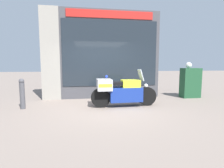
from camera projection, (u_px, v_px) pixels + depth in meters
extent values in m
plane|color=gray|center=(108.00, 108.00, 5.89)|extent=(60.00, 60.00, 0.00)
cube|color=#424247|center=(102.00, 55.00, 7.64)|extent=(5.07, 0.40, 3.79)
cube|color=gray|center=(51.00, 54.00, 7.34)|extent=(0.76, 0.55, 3.79)
cube|color=#1E262D|center=(111.00, 53.00, 7.48)|extent=(4.08, 0.02, 2.79)
cube|color=red|center=(111.00, 14.00, 7.29)|extent=(3.67, 0.03, 0.32)
cube|color=slate|center=(109.00, 91.00, 7.88)|extent=(3.86, 0.30, 0.55)
cube|color=silver|center=(109.00, 69.00, 7.91)|extent=(3.86, 0.02, 1.49)
cube|color=beige|center=(109.00, 52.00, 7.68)|extent=(3.86, 0.30, 0.03)
cube|color=maroon|center=(78.00, 51.00, 7.48)|extent=(0.18, 0.04, 0.05)
cube|color=#B7B2A8|center=(99.00, 51.00, 7.61)|extent=(0.18, 0.04, 0.05)
cube|color=#195623|center=(119.00, 51.00, 7.75)|extent=(0.18, 0.04, 0.05)
cube|color=black|center=(138.00, 51.00, 7.88)|extent=(0.18, 0.04, 0.05)
cube|color=yellow|center=(82.00, 83.00, 7.59)|extent=(0.19, 0.01, 0.27)
cube|color=red|center=(109.00, 82.00, 7.77)|extent=(0.19, 0.03, 0.27)
cube|color=white|center=(135.00, 82.00, 7.95)|extent=(0.19, 0.04, 0.27)
cylinder|color=black|center=(147.00, 96.00, 6.30)|extent=(0.67, 0.15, 0.67)
cylinder|color=black|center=(101.00, 98.00, 6.02)|extent=(0.67, 0.15, 0.67)
cube|color=navy|center=(125.00, 94.00, 6.15)|extent=(1.14, 0.53, 0.50)
cube|color=yellow|center=(130.00, 84.00, 6.14)|extent=(0.63, 0.47, 0.28)
cube|color=black|center=(118.00, 83.00, 6.07)|extent=(0.67, 0.39, 0.10)
cube|color=#B7B7BC|center=(104.00, 85.00, 5.99)|extent=(0.51, 0.63, 0.38)
cube|color=yellow|center=(104.00, 85.00, 5.99)|extent=(0.46, 0.64, 0.11)
cube|color=#B2BCC6|center=(141.00, 75.00, 6.17)|extent=(0.16, 0.36, 0.41)
sphere|color=white|center=(146.00, 86.00, 6.25)|extent=(0.14, 0.14, 0.14)
sphere|color=blue|center=(107.00, 76.00, 5.97)|extent=(0.09, 0.09, 0.09)
cube|color=#1E4C2D|center=(190.00, 83.00, 7.80)|extent=(0.80, 0.47, 1.31)
sphere|color=white|center=(189.00, 65.00, 7.76)|extent=(0.26, 0.26, 0.26)
cylinder|color=#47474C|center=(22.00, 96.00, 5.80)|extent=(0.16, 0.16, 0.89)
sphere|color=#47474C|center=(22.00, 81.00, 5.75)|extent=(0.17, 0.17, 0.17)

